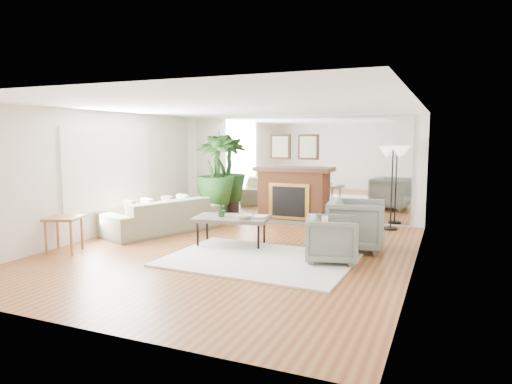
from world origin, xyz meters
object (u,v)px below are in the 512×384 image
at_px(sofa, 162,216).
at_px(fireplace, 291,193).
at_px(armchair_back, 356,225).
at_px(floor_lamp, 393,159).
at_px(side_table, 64,223).
at_px(potted_ficus, 215,173).
at_px(coffee_table, 232,219).
at_px(armchair_front, 332,239).

bearing_deg(sofa, fireplace, 160.48).
distance_m(armchair_back, floor_lamp, 2.35).
xyz_separation_m(side_table, potted_ficus, (0.69, 4.26, 0.57)).
relative_size(coffee_table, side_table, 2.09).
relative_size(armchair_front, floor_lamp, 0.46).
relative_size(sofa, armchair_back, 2.48).
relative_size(fireplace, armchair_front, 2.51).
relative_size(side_table, floor_lamp, 0.39).
relative_size(armchair_back, armchair_front, 1.20).
distance_m(coffee_table, armchair_back, 2.25).
xyz_separation_m(sofa, floor_lamp, (4.37, 2.16, 1.17)).
bearing_deg(floor_lamp, fireplace, 174.97).
relative_size(sofa, side_table, 3.45).
bearing_deg(sofa, coffee_table, 96.90).
distance_m(coffee_table, potted_ficus, 3.27).
relative_size(fireplace, potted_ficus, 1.00).
distance_m(potted_ficus, floor_lamp, 4.30).
height_order(armchair_back, armchair_front, armchair_back).
bearing_deg(sofa, potted_ficus, -160.96).
xyz_separation_m(side_table, floor_lamp, (4.97, 4.21, 1.00)).
relative_size(coffee_table, floor_lamp, 0.82).
height_order(sofa, floor_lamp, floor_lamp).
bearing_deg(fireplace, armchair_back, -48.86).
relative_size(armchair_back, potted_ficus, 0.48).
xyz_separation_m(armchair_back, potted_ficus, (-3.93, 2.10, 0.65)).
bearing_deg(coffee_table, potted_ficus, 123.30).
xyz_separation_m(coffee_table, side_table, (-2.46, -1.57, 0.03)).
height_order(armchair_back, side_table, armchair_back).
xyz_separation_m(armchair_front, side_table, (-4.42, -1.19, 0.15)).
relative_size(sofa, potted_ficus, 1.18).
xyz_separation_m(armchair_front, potted_ficus, (-3.73, 3.06, 0.73)).
relative_size(side_table, potted_ficus, 0.34).
bearing_deg(potted_ficus, side_table, -99.24).
bearing_deg(sofa, floor_lamp, 137.69).
height_order(coffee_table, armchair_back, armchair_back).
bearing_deg(armchair_front, floor_lamp, -24.45).
distance_m(coffee_table, sofa, 1.92).
xyz_separation_m(fireplace, floor_lamp, (2.32, -0.20, 0.87)).
distance_m(fireplace, armchair_back, 3.01).
bearing_deg(floor_lamp, armchair_front, -100.36).
bearing_deg(side_table, armchair_front, 15.10).
xyz_separation_m(coffee_table, armchair_back, (2.17, 0.58, -0.05)).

